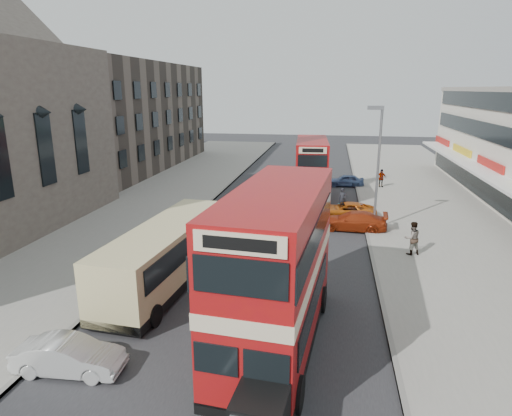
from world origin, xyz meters
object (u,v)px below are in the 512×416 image
Objects in this scene: car_left_front at (69,356)px; cyclist at (342,205)px; street_lamp at (377,159)px; pedestrian_near at (412,238)px; coach at (167,252)px; bus_second at (311,170)px; car_right_b at (346,211)px; bus_main at (277,269)px; car_right_c at (346,180)px; pedestrian_far at (381,178)px; car_right_a at (353,221)px.

cyclist is (9.24, 21.04, 0.06)m from car_left_front.
street_lamp reaches higher than pedestrian_near.
bus_second is at bearing 75.75° from coach.
car_left_front reaches higher than car_right_b.
street_lamp is at bearing -102.82° from bus_main.
bus_second is at bearing -28.26° from car_right_c.
street_lamp is 0.90× the size of bus_second.
cyclist is (-3.75, -9.52, -0.34)m from pedestrian_far.
car_right_a is at bearing -77.45° from cyclist.
car_right_b is at bearing -85.17° from pedestrian_near.
coach reaches higher than car_right_c.
cyclist is (2.54, -3.61, -1.95)m from bus_second.
car_left_front is at bearing -122.85° from pedestrian_far.
bus_main is 5.47× the size of pedestrian_near.
pedestrian_far is at bearing 82.27° from street_lamp.
coach is 16.27m from cyclist.
coach is at bearing -38.47° from car_right_a.
car_right_c is 2.03× the size of pedestrian_far.
cyclist is (-3.68, 8.24, -0.46)m from pedestrian_near.
bus_second is at bearing -85.39° from bus_main.
car_left_front is at bearing -110.68° from cyclist.
bus_second is 7.24m from car_right_c.
car_right_b is 2.13× the size of cyclist.
pedestrian_far is at bearing -140.11° from bus_second.
car_right_a reaches higher than car_right_b.
bus_main reaches higher than coach.
car_right_c is at bearing 90.15° from cyclist.
pedestrian_near is 1.14× the size of pedestrian_far.
pedestrian_near is (12.19, 5.59, -0.48)m from coach.
car_right_a is 3.95m from cyclist.
car_left_front is (-6.55, -2.82, -2.40)m from bus_main.
bus_main reaches higher than cyclist.
cyclist is at bearing -121.31° from pedestrian_far.
coach is at bearing -32.00° from bus_main.
pedestrian_near reaches higher than car_right_c.
pedestrian_far is at bearing -26.01° from car_left_front.
car_right_a is 13.77m from pedestrian_far.
pedestrian_far is (3.09, 13.42, 0.36)m from car_right_a.
bus_second reaches higher than car_right_a.
bus_main reaches higher than car_right_b.
cyclist is (-1.93, 3.83, -4.13)m from street_lamp.
car_left_front is (-6.70, -24.65, -2.01)m from bus_second.
bus_main is 3.06× the size of car_right_c.
pedestrian_near reaches higher than pedestrian_far.
car_right_b is (-1.64, 2.69, -4.20)m from street_lamp.
coach is at bearing -127.51° from pedestrian_far.
car_right_c is 18.38m from pedestrian_near.
car_right_c is (9.74, 30.89, -0.01)m from car_left_front.
car_right_a is 2.23× the size of cyclist.
bus_second is 5.35× the size of pedestrian_far.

